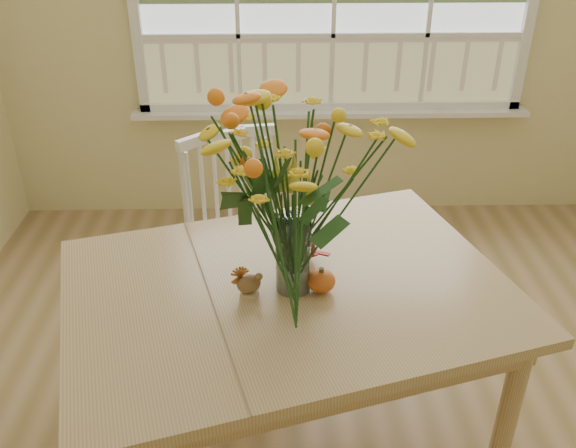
{
  "coord_description": "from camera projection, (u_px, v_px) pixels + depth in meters",
  "views": [
    {
      "loc": [
        -0.35,
        -1.39,
        1.95
      ],
      "look_at": [
        -0.31,
        0.29,
        0.99
      ],
      "focal_mm": 38.0,
      "sensor_mm": 36.0,
      "label": 1
    }
  ],
  "objects": [
    {
      "name": "dining_table",
      "position": [
        288.0,
        306.0,
        2.07
      ],
      "size": [
        1.67,
        1.39,
        0.77
      ],
      "rotation": [
        0.0,
        0.0,
        0.28
      ],
      "color": "tan",
      "rests_on": "floor"
    },
    {
      "name": "windsor_chair",
      "position": [
        239.0,
        232.0,
        2.77
      ],
      "size": [
        0.59,
        0.59,
        0.98
      ],
      "rotation": [
        0.0,
        0.0,
        0.44
      ],
      "color": "white",
      "rests_on": "floor"
    },
    {
      "name": "flower_vase",
      "position": [
        294.0,
        182.0,
        1.82
      ],
      "size": [
        0.54,
        0.54,
        0.64
      ],
      "color": "white",
      "rests_on": "dining_table"
    },
    {
      "name": "pumpkin",
      "position": [
        321.0,
        282.0,
        1.97
      ],
      "size": [
        0.09,
        0.09,
        0.07
      ],
      "primitive_type": "ellipsoid",
      "color": "#C04716",
      "rests_on": "dining_table"
    },
    {
      "name": "turkey_figurine",
      "position": [
        249.0,
        284.0,
        1.96
      ],
      "size": [
        0.09,
        0.08,
        0.1
      ],
      "rotation": [
        0.0,
        0.0,
        0.34
      ],
      "color": "#CCB78C",
      "rests_on": "dining_table"
    },
    {
      "name": "dark_gourd",
      "position": [
        303.0,
        250.0,
        2.14
      ],
      "size": [
        0.13,
        0.09,
        0.08
      ],
      "color": "#38160F",
      "rests_on": "dining_table"
    }
  ]
}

